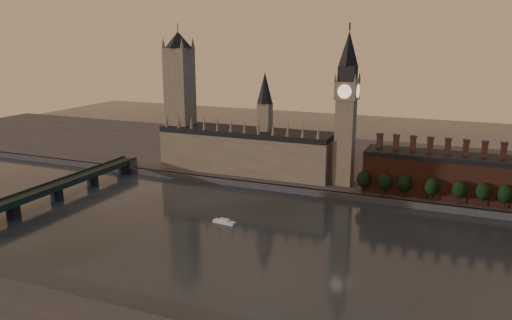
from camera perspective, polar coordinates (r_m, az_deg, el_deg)
The scene contains 15 objects.
ground at distance 252.20m, azimuth 1.86°, elevation -10.02°, with size 900.00×900.00×0.00m, color black.
north_bank at distance 414.33m, azimuth 10.68°, elevation -0.33°, with size 900.00×182.00×4.00m.
palace_of_westminster at distance 370.19m, azimuth -1.09°, elevation 1.34°, with size 130.00×30.30×74.00m.
victoria_tower at distance 389.55m, azimuth -8.68°, elevation 7.40°, with size 24.00×24.00×108.00m.
big_ben at distance 336.45m, azimuth 10.28°, elevation 5.93°, with size 15.00×15.00×107.00m.
chimney_block at distance 336.41m, azimuth 21.69°, elevation -1.63°, with size 110.00×25.00×37.00m.
embankment_tree_0 at distance 327.36m, azimuth 12.20°, elevation -2.15°, with size 8.60×8.60×14.88m.
embankment_tree_1 at distance 324.41m, azimuth 14.46°, elevation -2.42°, with size 8.60×8.60×14.88m.
embankment_tree_2 at distance 324.79m, azimuth 16.56°, elevation -2.55°, with size 8.60×8.60×14.88m.
embankment_tree_3 at distance 322.51m, azimuth 19.43°, elevation -2.88°, with size 8.60×8.60×14.88m.
embankment_tree_4 at distance 322.41m, azimuth 22.24°, elevation -3.14°, with size 8.60×8.60×14.88m.
embankment_tree_5 at distance 323.53m, azimuth 24.54°, elevation -3.31°, with size 8.60×8.60×14.88m.
embankment_tree_6 at distance 324.62m, azimuth 26.59°, elevation -3.48°, with size 8.60×8.60×14.88m.
westminster_bridge at distance 332.05m, azimuth -24.24°, elevation -3.95°, with size 14.00×200.00×11.55m.
river_boat at distance 283.48m, azimuth -3.65°, elevation -7.05°, with size 13.63×5.27×2.66m.
Camera 1 is at (81.45, -215.59, 102.43)m, focal length 35.00 mm.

